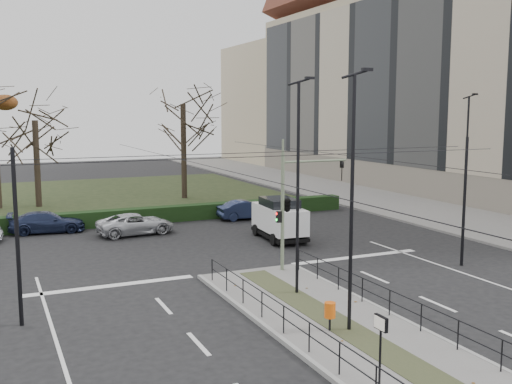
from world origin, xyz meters
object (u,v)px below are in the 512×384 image
info_panel (381,331)px  bare_tree_center (183,111)px  traffic_light (289,202)px  streetlamp_median_near (352,200)px  litter_bin (330,310)px  parked_car_fourth (136,224)px  white_van (279,218)px  parked_car_third (47,222)px  streetlamp_median_far (298,185)px  bare_tree_near (35,127)px  streetlamp_sidewalk (466,162)px  parked_car_fifth (247,210)px

info_panel → bare_tree_center: bearing=80.6°
traffic_light → streetlamp_median_near: 7.76m
litter_bin → parked_car_fourth: parked_car_fourth is taller
traffic_light → parked_car_fourth: size_ratio=1.17×
litter_bin → white_van: (4.98, 13.65, 0.41)m
parked_car_third → bare_tree_center: bare_tree_center is taller
streetlamp_median_far → bare_tree_near: bearing=105.3°
streetlamp_median_far → white_van: bearing=67.4°
traffic_light → white_van: (2.72, 6.36, -1.95)m
streetlamp_sidewalk → white_van: 11.55m
streetlamp_median_near → parked_car_fifth: 21.41m
streetlamp_median_near → streetlamp_median_far: 4.20m
streetlamp_median_near → parked_car_third: (-7.38, 21.19, -3.75)m
streetlamp_median_near → bare_tree_center: 31.40m
streetlamp_median_far → bare_tree_center: bare_tree_center is taller
white_van → bare_tree_center: bearing=90.5°
streetlamp_sidewalk → parked_car_third: size_ratio=1.85×
litter_bin → parked_car_fifth: parked_car_fifth is taller
info_panel → streetlamp_median_near: streetlamp_median_near is taller
bare_tree_near → parked_car_fifth: (12.25, -10.75, -5.38)m
parked_car_fourth → white_van: white_van is taller
white_van → bare_tree_near: 21.29m
parked_car_third → white_van: 13.86m
streetlamp_median_near → streetlamp_median_far: bearing=85.5°
parked_car_third → traffic_light: bearing=-140.6°
bare_tree_near → parked_car_fourth: bearing=-70.9°
info_panel → parked_car_fifth: size_ratio=0.49×
parked_car_third → parked_car_fifth: parked_car_fifth is taller
litter_bin → parked_car_third: bearing=107.8°
parked_car_third → parked_car_fifth: bearing=-87.4°
white_van → bare_tree_center: size_ratio=0.44×
bare_tree_near → info_panel: bearing=-81.0°
litter_bin → streetlamp_median_far: (0.95, 3.99, 3.55)m
info_panel → parked_car_fifth: info_panel is taller
streetlamp_median_far → bare_tree_center: size_ratio=0.82×
streetlamp_sidewalk → info_panel: bearing=-138.5°
bare_tree_center → parked_car_fifth: (0.99, -10.56, -6.54)m
parked_car_fourth → parked_car_fifth: bearing=-82.0°
bare_tree_center → info_panel: bearing=-99.4°
parked_car_third → streetlamp_sidewalk: bearing=-108.2°
traffic_light → streetlamp_sidewalk: 14.01m
litter_bin → parked_car_fourth: bearing=96.4°
traffic_light → streetlamp_median_far: 3.74m
streetlamp_median_far → streetlamp_sidewalk: size_ratio=1.03×
litter_bin → info_panel: info_panel is taller
info_panel → streetlamp_median_far: streetlamp_median_far is taller
parked_car_fourth → traffic_light: bearing=-164.1°
streetlamp_median_near → streetlamp_sidewalk: size_ratio=1.04×
parked_car_fifth → traffic_light: bearing=166.7°
info_panel → white_van: 18.57m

